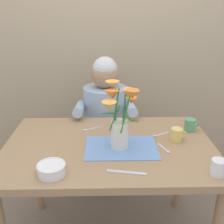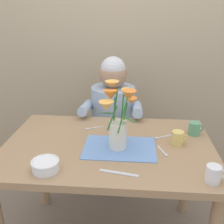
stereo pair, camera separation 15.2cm
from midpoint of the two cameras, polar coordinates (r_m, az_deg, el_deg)
The scene contains 13 objects.
wood_panel_backdrop at distance 2.42m, azimuth 3.52°, elevation 16.10°, with size 4.00×0.10×2.50m, color tan.
dining_table at distance 1.60m, azimuth 1.99°, elevation -9.98°, with size 1.20×0.80×0.74m.
seated_person at distance 2.18m, azimuth 2.21°, elevation -3.30°, with size 0.45×0.47×1.14m.
striped_placemat at distance 1.51m, azimuth 4.53°, elevation -7.67°, with size 0.40×0.28×0.01m, color #6B93D1.
flower_vase at distance 1.43m, azimuth 4.25°, elevation -1.07°, with size 0.22×0.24×0.37m.
ceramic_bowl at distance 1.33m, azimuth -10.79°, elevation -11.13°, with size 0.14×0.14×0.06m.
dinner_knife at distance 1.30m, azimuth 4.89°, elevation -12.91°, with size 0.19×0.02×0.01m, color silver.
coffee_cup at distance 1.34m, azimuth 23.98°, elevation -12.06°, with size 0.09×0.07×0.08m.
tea_cup at distance 1.74m, azimuth 19.53°, elevation -3.38°, with size 0.09×0.07×0.08m.
ceramic_mug at distance 1.59m, azimuth 16.52°, elevation -5.38°, with size 0.09×0.07×0.08m.
spoon_0 at distance 1.73m, azimuth -1.93°, elevation -3.54°, with size 0.11×0.07×0.01m.
spoon_1 at distance 1.66m, azimuth 12.86°, elevation -5.32°, with size 0.11×0.07×0.01m.
spoon_2 at distance 1.50m, azimuth 13.87°, elevation -8.45°, with size 0.06×0.12×0.01m.
Camera 2 is at (0.14, -1.36, 1.48)m, focal length 42.99 mm.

